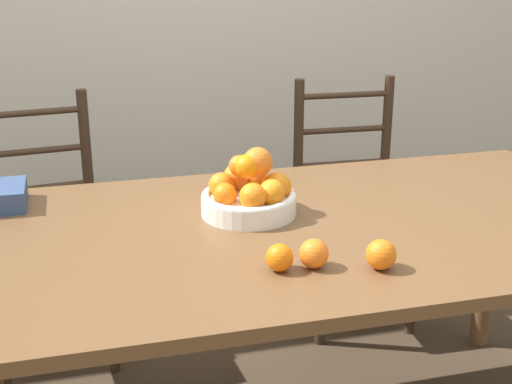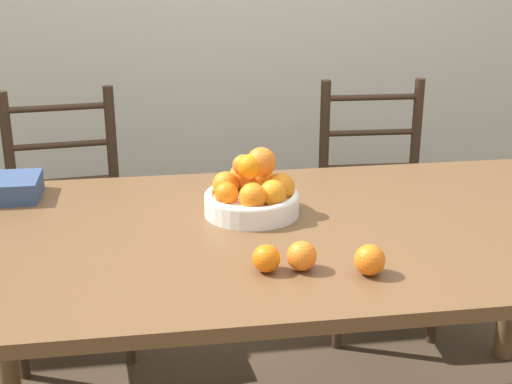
# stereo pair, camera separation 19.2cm
# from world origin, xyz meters

# --- Properties ---
(dining_table) EXTENTS (1.96, 1.01, 0.76)m
(dining_table) POSITION_xyz_m (0.00, 0.00, 0.68)
(dining_table) COLOR brown
(dining_table) RESTS_ON ground_plane
(fruit_bowl) EXTENTS (0.27, 0.27, 0.19)m
(fruit_bowl) POSITION_xyz_m (-0.10, 0.12, 0.82)
(fruit_bowl) COLOR white
(fruit_bowl) RESTS_ON dining_table
(orange_loose_0) EXTENTS (0.07, 0.07, 0.07)m
(orange_loose_0) POSITION_xyz_m (0.11, -0.31, 0.80)
(orange_loose_0) COLOR orange
(orange_loose_0) RESTS_ON dining_table
(orange_loose_1) EXTENTS (0.07, 0.07, 0.07)m
(orange_loose_1) POSITION_xyz_m (-0.04, -0.26, 0.80)
(orange_loose_1) COLOR orange
(orange_loose_1) RESTS_ON dining_table
(orange_loose_2) EXTENTS (0.07, 0.07, 0.07)m
(orange_loose_2) POSITION_xyz_m (-0.13, -0.26, 0.79)
(orange_loose_2) COLOR orange
(orange_loose_2) RESTS_ON dining_table
(chair_left) EXTENTS (0.46, 0.44, 0.98)m
(chair_left) POSITION_xyz_m (-0.71, 0.79, 0.47)
(chair_left) COLOR #382619
(chair_left) RESTS_ON ground_plane
(chair_right) EXTENTS (0.44, 0.42, 0.98)m
(chair_right) POSITION_xyz_m (0.49, 0.79, 0.47)
(chair_right) COLOR #382619
(chair_right) RESTS_ON ground_plane
(book_stack) EXTENTS (0.20, 0.18, 0.06)m
(book_stack) POSITION_xyz_m (-0.82, 0.36, 0.79)
(book_stack) COLOR #334770
(book_stack) RESTS_ON dining_table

